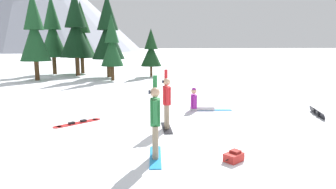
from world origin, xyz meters
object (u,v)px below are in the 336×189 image
(snowboarder_foreground, at_px, (155,120))
(pine_tree_young, at_px, (52,31))
(pine_tree_slender, at_px, (81,34))
(pine_tree_twin, at_px, (151,50))
(loose_snowboard_far_spare, at_px, (78,123))
(snowboarder_midground, at_px, (167,101))
(pine_tree_tall, at_px, (76,30))
(backpack_red, at_px, (234,157))
(pine_tree_short, at_px, (108,32))
(snowboarder_background, at_px, (198,102))
(loose_snowboard_near_right, at_px, (317,112))
(pine_tree_leaning, at_px, (34,32))
(pine_tree_broad, at_px, (112,44))

(snowboarder_foreground, relative_size, pine_tree_young, 0.26)
(pine_tree_slender, relative_size, pine_tree_twin, 1.66)
(snowboarder_foreground, height_order, pine_tree_twin, pine_tree_twin)
(snowboarder_foreground, xyz_separation_m, loose_snowboard_far_spare, (-2.01, 4.01, -0.95))
(snowboarder_midground, height_order, loose_snowboard_far_spare, snowboarder_midground)
(pine_tree_tall, relative_size, pine_tree_young, 1.02)
(snowboarder_midground, distance_m, loose_snowboard_far_spare, 3.43)
(pine_tree_young, bearing_deg, pine_tree_twin, -29.18)
(backpack_red, height_order, pine_tree_short, pine_tree_short)
(snowboarder_background, xyz_separation_m, pine_tree_slender, (-5.19, 20.25, 3.61))
(loose_snowboard_near_right, bearing_deg, backpack_red, -146.66)
(loose_snowboard_near_right, xyz_separation_m, pine_tree_slender, (-9.49, 22.39, 3.83))
(pine_tree_leaning, xyz_separation_m, pine_tree_young, (0.78, 5.60, 0.31))
(snowboarder_foreground, xyz_separation_m, loose_snowboard_near_right, (7.28, 2.88, -0.84))
(snowboarder_background, bearing_deg, pine_tree_leaning, 121.09)
(snowboarder_midground, relative_size, pine_tree_leaning, 0.28)
(loose_snowboard_far_spare, xyz_separation_m, pine_tree_young, (-2.90, 20.99, 4.19))
(pine_tree_leaning, bearing_deg, snowboarder_background, -58.91)
(snowboarder_background, height_order, pine_tree_tall, pine_tree_tall)
(pine_tree_broad, bearing_deg, snowboarder_foreground, -90.95)
(backpack_red, bearing_deg, pine_tree_young, 104.58)
(snowboarder_foreground, relative_size, backpack_red, 3.75)
(pine_tree_leaning, height_order, pine_tree_broad, pine_tree_leaning)
(snowboarder_midground, distance_m, pine_tree_broad, 15.33)
(loose_snowboard_far_spare, distance_m, pine_tree_broad, 14.22)
(loose_snowboard_near_right, relative_size, backpack_red, 3.13)
(snowboarder_midground, bearing_deg, loose_snowboard_far_spare, 153.69)
(snowboarder_midground, xyz_separation_m, pine_tree_short, (-0.76, 18.16, 3.09))
(pine_tree_twin, bearing_deg, pine_tree_short, 170.02)
(loose_snowboard_far_spare, height_order, pine_tree_young, pine_tree_young)
(snowboarder_midground, height_order, pine_tree_tall, pine_tree_tall)
(backpack_red, relative_size, pine_tree_young, 0.07)
(backpack_red, distance_m, pine_tree_slender, 26.59)
(loose_snowboard_near_right, height_order, pine_tree_twin, pine_tree_twin)
(loose_snowboard_far_spare, distance_m, backpack_red, 6.08)
(pine_tree_slender, bearing_deg, pine_tree_young, -174.36)
(snowboarder_foreground, xyz_separation_m, pine_tree_broad, (0.29, 17.74, 1.94))
(snowboarder_foreground, bearing_deg, pine_tree_twin, 78.79)
(pine_tree_twin, bearing_deg, pine_tree_slender, 139.78)
(pine_tree_twin, bearing_deg, pine_tree_tall, 157.66)
(pine_tree_young, bearing_deg, snowboarder_foreground, -78.88)
(snowboarder_midground, bearing_deg, pine_tree_broad, 92.46)
(pine_tree_leaning, distance_m, pine_tree_tall, 4.56)
(pine_tree_slender, distance_m, pine_tree_twin, 8.25)
(pine_tree_leaning, distance_m, pine_tree_twin, 9.81)
(snowboarder_midground, relative_size, backpack_red, 3.64)
(loose_snowboard_far_spare, bearing_deg, pine_tree_tall, 91.85)
(snowboarder_background, distance_m, pine_tree_tall, 19.00)
(loose_snowboard_far_spare, distance_m, pine_tree_slender, 21.62)
(snowboarder_midground, xyz_separation_m, pine_tree_twin, (3.03, 17.49, 1.46))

